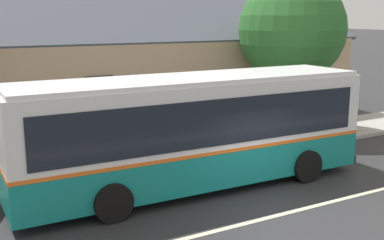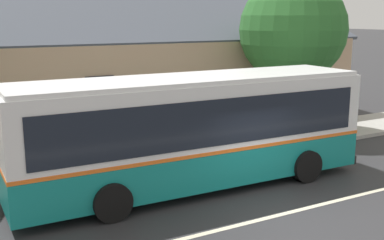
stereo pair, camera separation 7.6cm
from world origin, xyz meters
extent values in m
plane|color=#2D2D30|center=(0.00, 0.00, 0.00)|extent=(300.00, 300.00, 0.00)
cube|color=#ADAAA3|center=(0.00, 6.00, 0.07)|extent=(60.00, 3.00, 0.15)
cube|color=beige|center=(0.00, 0.00, 0.00)|extent=(60.00, 0.16, 0.01)
cube|color=tan|center=(-2.22, 13.21, 1.96)|extent=(26.31, 9.75, 3.92)
cube|color=#424751|center=(-2.22, 10.77, 4.91)|extent=(26.91, 4.93, 2.13)
cube|color=#424751|center=(-2.22, 15.65, 4.91)|extent=(26.91, 4.93, 2.13)
cube|color=black|center=(-2.22, 8.31, 2.16)|extent=(1.10, 0.06, 1.30)
cube|color=black|center=(6.99, 8.31, 2.16)|extent=(1.10, 0.06, 1.30)
cube|color=#4C3323|center=(1.73, 8.31, 1.05)|extent=(1.00, 0.06, 2.10)
cube|color=#147F7A|center=(-1.24, 2.90, 0.79)|extent=(10.65, 2.67, 1.04)
cube|color=orange|center=(-1.24, 2.90, 1.36)|extent=(10.67, 2.69, 0.10)
cube|color=white|center=(-1.24, 2.90, 2.30)|extent=(10.65, 2.67, 1.77)
cube|color=white|center=(-1.24, 2.90, 3.25)|extent=(10.43, 2.55, 0.12)
cube|color=black|center=(-1.22, 4.16, 2.20)|extent=(9.76, 0.19, 1.27)
cube|color=black|center=(-1.26, 1.64, 2.20)|extent=(9.76, 0.19, 1.27)
cube|color=black|center=(4.08, 2.81, 2.20)|extent=(0.08, 2.20, 1.27)
cube|color=black|center=(4.08, 2.81, 3.05)|extent=(0.07, 1.75, 0.24)
cube|color=black|center=(4.10, 2.81, 0.40)|extent=(0.12, 2.50, 0.28)
cube|color=#197233|center=(-2.54, 4.19, 0.79)|extent=(2.97, 0.08, 0.73)
cube|color=black|center=(2.92, 4.10, 1.56)|extent=(0.90, 0.04, 2.56)
cylinder|color=black|center=(2.07, 4.10, 0.50)|extent=(1.00, 0.30, 1.00)
cylinder|color=black|center=(2.03, 1.60, 0.50)|extent=(1.00, 0.30, 1.00)
cylinder|color=black|center=(-4.13, 4.20, 0.50)|extent=(1.00, 0.30, 1.00)
cylinder|color=black|center=(-4.17, 1.70, 0.50)|extent=(1.00, 0.30, 1.00)
cylinder|color=#4C3828|center=(5.79, 6.89, 1.48)|extent=(0.35, 0.35, 2.97)
sphere|color=#2D6B2D|center=(5.79, 6.89, 4.44)|extent=(4.51, 4.51, 4.51)
sphere|color=#2D6B2D|center=(5.97, 6.67, 3.76)|extent=(2.77, 2.77, 2.77)
cylinder|color=gray|center=(5.48, 5.00, 1.35)|extent=(0.07, 0.07, 2.40)
cube|color=#1959A5|center=(5.48, 4.98, 2.30)|extent=(0.36, 0.03, 0.48)
camera|label=1|loc=(-7.93, -8.94, 4.97)|focal=45.00mm
camera|label=2|loc=(-7.87, -8.98, 4.97)|focal=45.00mm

